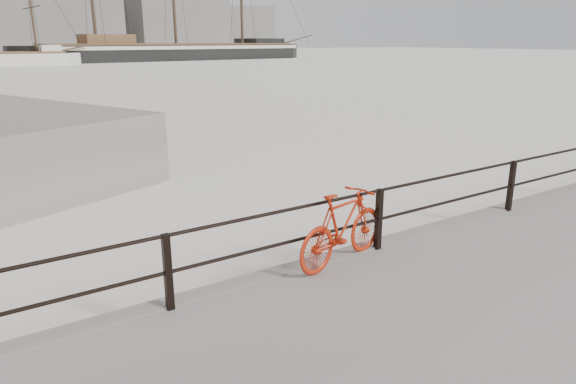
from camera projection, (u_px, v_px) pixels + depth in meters
ground at (370, 265)px, 8.50m from camera, size 400.00×400.00×0.00m
guardrail at (379, 219)px, 8.14m from camera, size 28.00×0.10×1.00m
bicycle at (343, 227)px, 7.60m from camera, size 1.90×0.68×1.14m
barque_black at (177, 60)px, 95.93m from camera, size 66.04×26.15×36.22m
industrial_west at (50, 18)px, 128.29m from camera, size 32.00×18.00×18.00m
industrial_mid at (175, 10)px, 150.02m from camera, size 26.00×20.00×24.00m
industrial_east at (237, 29)px, 167.66m from camera, size 20.00×16.00×14.00m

